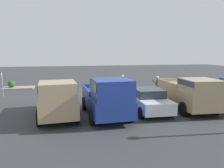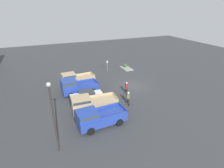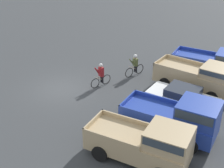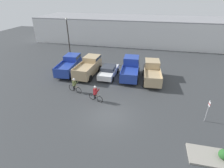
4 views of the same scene
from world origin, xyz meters
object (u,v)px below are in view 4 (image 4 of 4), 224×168
at_px(cyclist_0, 95,93).
at_px(shrub, 224,155).
at_px(lamppost, 68,36).
at_px(pickup_truck_1, 89,66).
at_px(pickup_truck_0, 70,64).
at_px(cyclist_1, 75,85).
at_px(pickup_truck_3, 152,71).
at_px(pickup_truck_2, 131,68).
at_px(fire_lane_sign, 208,109).
at_px(sedan_0, 109,71).

distance_m(cyclist_0, shrub, 11.60).
distance_m(cyclist_0, lamppost, 13.53).
bearing_deg(pickup_truck_1, pickup_truck_0, 176.62).
xyz_separation_m(pickup_truck_1, lamppost, (-4.79, 4.55, 2.76)).
xyz_separation_m(cyclist_1, shrub, (13.25, -6.25, -0.38)).
relative_size(pickup_truck_1, shrub, 7.71).
relative_size(pickup_truck_1, pickup_truck_3, 1.06).
bearing_deg(pickup_truck_3, lamppost, 161.40).
distance_m(pickup_truck_2, lamppost, 11.38).
bearing_deg(pickup_truck_0, cyclist_0, -47.84).
distance_m(pickup_truck_0, fire_lane_sign, 17.55).
height_order(cyclist_1, lamppost, lamppost).
distance_m(sedan_0, cyclist_0, 6.03).
xyz_separation_m(pickup_truck_1, pickup_truck_2, (5.55, 0.64, 0.06)).
relative_size(pickup_truck_0, pickup_truck_1, 0.97).
bearing_deg(pickup_truck_3, cyclist_0, -130.85).
bearing_deg(lamppost, pickup_truck_1, -43.52).
bearing_deg(pickup_truck_0, cyclist_1, -60.24).
height_order(sedan_0, lamppost, lamppost).
bearing_deg(sedan_0, pickup_truck_2, 15.90).
relative_size(cyclist_0, lamppost, 0.27).
distance_m(sedan_0, cyclist_1, 5.52).
height_order(pickup_truck_1, fire_lane_sign, pickup_truck_1).
bearing_deg(shrub, cyclist_1, 154.77).
xyz_separation_m(pickup_truck_0, pickup_truck_1, (2.85, -0.17, 0.03)).
xyz_separation_m(pickup_truck_3, shrub, (5.00, -11.33, -0.64)).
bearing_deg(pickup_truck_3, pickup_truck_2, 169.53).
bearing_deg(cyclist_0, cyclist_1, 156.64).
height_order(pickup_truck_2, pickup_truck_3, pickup_truck_2).
relative_size(sedan_0, cyclist_0, 2.48).
height_order(pickup_truck_0, shrub, pickup_truck_0).
bearing_deg(lamppost, cyclist_0, -54.38).
distance_m(sedan_0, lamppost, 9.44).
bearing_deg(pickup_truck_2, fire_lane_sign, -45.89).
xyz_separation_m(pickup_truck_1, fire_lane_sign, (13.11, -7.15, 0.14)).
relative_size(pickup_truck_1, fire_lane_sign, 2.62).
distance_m(pickup_truck_1, cyclist_0, 6.82).
xyz_separation_m(pickup_truck_1, cyclist_1, (0.08, -4.96, -0.25)).
bearing_deg(fire_lane_sign, cyclist_1, 170.46).
relative_size(sedan_0, pickup_truck_2, 0.83).
distance_m(sedan_0, pickup_truck_3, 5.59).
xyz_separation_m(pickup_truck_1, sedan_0, (2.78, -0.15, -0.39)).
distance_m(pickup_truck_1, shrub, 17.43).
height_order(pickup_truck_0, sedan_0, pickup_truck_0).
bearing_deg(sedan_0, lamppost, 148.19).
bearing_deg(lamppost, fire_lane_sign, -33.16).
xyz_separation_m(cyclist_0, lamppost, (-7.68, 10.72, 3.02)).
xyz_separation_m(pickup_truck_0, pickup_truck_3, (11.19, -0.04, 0.05)).
distance_m(pickup_truck_2, pickup_truck_3, 2.84).
height_order(pickup_truck_2, lamppost, lamppost).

